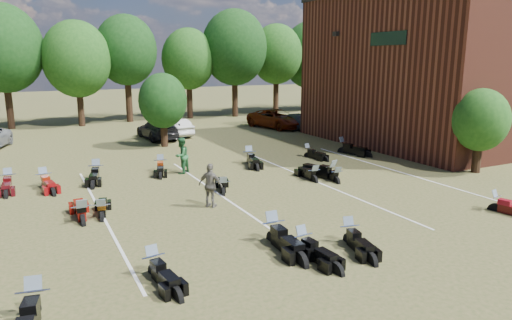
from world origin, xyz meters
TOP-DOWN VIEW (x-y plane):
  - ground at (0.00, 0.00)m, footprint 160.00×160.00m
  - car_3 at (-1.61, 18.72)m, footprint 2.34×5.03m
  - car_4 at (-0.62, 19.43)m, footprint 2.84×4.39m
  - car_5 at (0.01, 19.38)m, footprint 1.76×4.12m
  - car_6 at (9.05, 19.63)m, footprint 3.84×6.12m
  - car_7 at (10.27, 18.66)m, footprint 2.01×4.55m
  - person_green at (-3.28, 7.73)m, footprint 1.15×1.12m
  - person_grey at (-3.95, 1.88)m, footprint 1.01×1.07m
  - motorcycle_0 at (-7.52, -2.98)m, footprint 0.93×2.17m
  - motorcycle_1 at (-10.47, -3.79)m, footprint 1.21×2.48m
  - motorcycle_2 at (-3.48, -2.40)m, footprint 0.90×2.54m
  - motorcycle_3 at (-1.35, -3.57)m, footprint 1.14×2.24m
  - motorcycle_4 at (-3.10, -3.57)m, footprint 0.85×2.20m
  - motorcycle_6 at (5.78, -3.58)m, footprint 1.09×2.16m
  - motorcycle_7 at (-8.76, 2.17)m, footprint 0.77×2.35m
  - motorcycle_8 at (-8.08, 2.30)m, footprint 1.01×2.13m
  - motorcycle_10 at (-2.83, 3.27)m, footprint 1.29×2.14m
  - motorcycle_11 at (2.86, 3.17)m, footprint 1.49×2.63m
  - motorcycle_12 at (1.91, 3.25)m, footprint 0.81×2.12m
  - motorcycle_13 at (2.76, 2.58)m, footprint 0.97×2.08m
  - motorcycle_14 at (-11.23, 8.69)m, footprint 0.82×2.31m
  - motorcycle_15 at (-9.77, 8.12)m, footprint 1.09×2.36m
  - motorcycle_16 at (-7.39, 8.62)m, footprint 1.29×2.52m
  - motorcycle_17 at (-4.13, 8.73)m, footprint 1.25×2.28m
  - motorcycle_18 at (0.88, 8.29)m, footprint 1.29×2.55m
  - motorcycle_19 at (4.79, 8.19)m, footprint 0.99×2.11m
  - motorcycle_20 at (7.47, 8.30)m, footprint 1.51×2.61m
  - brick_building at (22.00, 9.00)m, footprint 25.40×15.20m
  - tree_line at (-1.00, 29.00)m, footprint 56.00×6.00m
  - young_tree_near_building at (10.50, 1.00)m, footprint 2.80×2.80m
  - young_tree_midfield at (-2.00, 15.50)m, footprint 3.20×3.20m
  - parking_lines at (-3.00, 3.00)m, footprint 20.10×14.00m

SIDE VIEW (x-z plane):
  - ground at x=0.00m, z-range 0.00..0.00m
  - motorcycle_0 at x=-7.52m, z-range -0.59..0.59m
  - motorcycle_1 at x=-10.47m, z-range -0.66..0.66m
  - motorcycle_2 at x=-3.48m, z-range -0.70..0.70m
  - motorcycle_3 at x=-1.35m, z-range -0.60..0.60m
  - motorcycle_4 at x=-3.10m, z-range -0.60..0.60m
  - motorcycle_6 at x=5.78m, z-range -0.57..0.57m
  - motorcycle_7 at x=-8.76m, z-range -0.65..0.65m
  - motorcycle_8 at x=-8.08m, z-range -0.57..0.57m
  - motorcycle_10 at x=-2.83m, z-range -0.57..0.57m
  - motorcycle_11 at x=2.86m, z-range -0.70..0.70m
  - motorcycle_12 at x=1.91m, z-range -0.58..0.58m
  - motorcycle_13 at x=2.76m, z-range -0.56..0.56m
  - motorcycle_14 at x=-11.23m, z-range -0.63..0.63m
  - motorcycle_15 at x=-9.77m, z-range -0.63..0.63m
  - motorcycle_16 at x=-7.39m, z-range -0.67..0.67m
  - motorcycle_17 at x=-4.13m, z-range -0.61..0.61m
  - motorcycle_18 at x=0.88m, z-range -0.68..0.68m
  - motorcycle_19 at x=4.79m, z-range -0.57..0.57m
  - motorcycle_20 at x=7.47m, z-range -0.69..0.69m
  - parking_lines at x=-3.00m, z-range 0.00..0.01m
  - car_7 at x=10.27m, z-range 0.00..1.30m
  - car_5 at x=0.01m, z-range 0.00..1.32m
  - car_4 at x=-0.62m, z-range 0.00..1.39m
  - car_3 at x=-1.61m, z-range 0.00..1.42m
  - car_6 at x=9.05m, z-range 0.00..1.58m
  - person_grey at x=-3.95m, z-range 0.00..1.78m
  - person_green at x=-3.28m, z-range 0.00..1.87m
  - young_tree_near_building at x=10.50m, z-range 0.67..4.83m
  - young_tree_midfield at x=-2.00m, z-range 0.74..5.44m
  - brick_building at x=22.00m, z-range 0.01..10.71m
  - tree_line at x=-1.00m, z-range 1.42..11.20m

